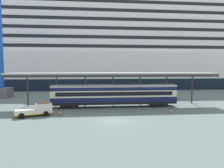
{
  "coord_description": "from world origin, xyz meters",
  "views": [
    {
      "loc": [
        -3.02,
        -27.17,
        7.06
      ],
      "look_at": [
        0.33,
        7.0,
        4.5
      ],
      "focal_mm": 32.58,
      "sensor_mm": 36.0,
      "label": 1
    }
  ],
  "objects_px": {
    "dockside_crane": "(3,30)",
    "cruise_ship": "(90,51)",
    "quay_bollard": "(50,107)",
    "traffic_cone_near": "(171,111)",
    "traffic_cone_mid": "(60,113)",
    "service_truck": "(37,109)",
    "train_carriage": "(115,95)"
  },
  "relations": [
    {
      "from": "cruise_ship",
      "to": "dockside_crane",
      "type": "xyz_separation_m",
      "value": [
        -20.77,
        -25.83,
        2.51
      ]
    },
    {
      "from": "train_carriage",
      "to": "service_truck",
      "type": "bearing_deg",
      "value": -154.11
    },
    {
      "from": "cruise_ship",
      "to": "quay_bollard",
      "type": "height_order",
      "value": "cruise_ship"
    },
    {
      "from": "cruise_ship",
      "to": "traffic_cone_near",
      "type": "bearing_deg",
      "value": -74.29
    },
    {
      "from": "cruise_ship",
      "to": "dockside_crane",
      "type": "relative_size",
      "value": 2.62
    },
    {
      "from": "service_truck",
      "to": "traffic_cone_mid",
      "type": "height_order",
      "value": "service_truck"
    },
    {
      "from": "traffic_cone_near",
      "to": "traffic_cone_mid",
      "type": "relative_size",
      "value": 0.75
    },
    {
      "from": "cruise_ship",
      "to": "traffic_cone_near",
      "type": "xyz_separation_m",
      "value": [
        13.2,
        -46.95,
        -13.53
      ]
    },
    {
      "from": "traffic_cone_near",
      "to": "quay_bollard",
      "type": "distance_m",
      "value": 20.14
    },
    {
      "from": "traffic_cone_near",
      "to": "traffic_cone_mid",
      "type": "height_order",
      "value": "traffic_cone_mid"
    },
    {
      "from": "cruise_ship",
      "to": "service_truck",
      "type": "bearing_deg",
      "value": -99.3
    },
    {
      "from": "traffic_cone_near",
      "to": "quay_bollard",
      "type": "bearing_deg",
      "value": 168.24
    },
    {
      "from": "service_truck",
      "to": "quay_bollard",
      "type": "distance_m",
      "value": 4.18
    },
    {
      "from": "traffic_cone_mid",
      "to": "dockside_crane",
      "type": "height_order",
      "value": "dockside_crane"
    },
    {
      "from": "traffic_cone_mid",
      "to": "dockside_crane",
      "type": "distance_m",
      "value": 31.27
    },
    {
      "from": "cruise_ship",
      "to": "train_carriage",
      "type": "relative_size",
      "value": 6.15
    },
    {
      "from": "train_carriage",
      "to": "traffic_cone_near",
      "type": "bearing_deg",
      "value": -35.99
    },
    {
      "from": "cruise_ship",
      "to": "service_truck",
      "type": "height_order",
      "value": "cruise_ship"
    },
    {
      "from": "train_carriage",
      "to": "quay_bollard",
      "type": "bearing_deg",
      "value": -169.75
    },
    {
      "from": "train_carriage",
      "to": "traffic_cone_mid",
      "type": "relative_size",
      "value": 29.0
    },
    {
      "from": "cruise_ship",
      "to": "quay_bollard",
      "type": "distance_m",
      "value": 45.33
    },
    {
      "from": "service_truck",
      "to": "traffic_cone_near",
      "type": "xyz_separation_m",
      "value": [
        20.87,
        -0.12,
        -0.7
      ]
    },
    {
      "from": "traffic_cone_near",
      "to": "quay_bollard",
      "type": "height_order",
      "value": "quay_bollard"
    },
    {
      "from": "traffic_cone_near",
      "to": "traffic_cone_mid",
      "type": "distance_m",
      "value": 17.47
    },
    {
      "from": "dockside_crane",
      "to": "cruise_ship",
      "type": "bearing_deg",
      "value": 51.2
    },
    {
      "from": "dockside_crane",
      "to": "quay_bollard",
      "type": "height_order",
      "value": "dockside_crane"
    },
    {
      "from": "train_carriage",
      "to": "dockside_crane",
      "type": "xyz_separation_m",
      "value": [
        -25.51,
        14.98,
        14.02
      ]
    },
    {
      "from": "cruise_ship",
      "to": "traffic_cone_near",
      "type": "height_order",
      "value": "cruise_ship"
    },
    {
      "from": "traffic_cone_mid",
      "to": "dockside_crane",
      "type": "xyz_separation_m",
      "value": [
        -16.5,
        21.25,
        15.94
      ]
    },
    {
      "from": "cruise_ship",
      "to": "service_truck",
      "type": "xyz_separation_m",
      "value": [
        -7.67,
        -46.83,
        -12.83
      ]
    },
    {
      "from": "service_truck",
      "to": "train_carriage",
      "type": "bearing_deg",
      "value": 25.89
    },
    {
      "from": "traffic_cone_mid",
      "to": "train_carriage",
      "type": "bearing_deg",
      "value": 34.83
    }
  ]
}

